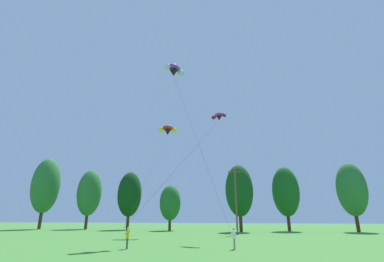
# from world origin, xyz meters

# --- Properties ---
(treeline_tree_a) EXTENTS (5.89, 5.89, 15.16)m
(treeline_tree_a) POSITION_xyz_m (-36.40, 54.83, 9.18)
(treeline_tree_a) COLOR #472D19
(treeline_tree_a) RESTS_ON ground_plane
(treeline_tree_b) EXTENTS (5.21, 5.21, 12.62)m
(treeline_tree_b) POSITION_xyz_m (-27.02, 57.16, 7.64)
(treeline_tree_b) COLOR #472D19
(treeline_tree_b) RESTS_ON ground_plane
(treeline_tree_c) EXTENTS (4.97, 4.97, 11.75)m
(treeline_tree_c) POSITION_xyz_m (-17.00, 55.93, 7.11)
(treeline_tree_c) COLOR #472D19
(treeline_tree_c) RESTS_ON ground_plane
(treeline_tree_d) EXTENTS (4.12, 4.12, 8.58)m
(treeline_tree_d) POSITION_xyz_m (-7.60, 54.00, 5.19)
(treeline_tree_d) COLOR #472D19
(treeline_tree_d) RESTS_ON ground_plane
(treeline_tree_e) EXTENTS (4.98, 4.98, 11.77)m
(treeline_tree_e) POSITION_xyz_m (5.99, 51.44, 7.13)
(treeline_tree_e) COLOR #472D19
(treeline_tree_e) RESTS_ON ground_plane
(treeline_tree_f) EXTENTS (5.00, 5.00, 11.85)m
(treeline_tree_f) POSITION_xyz_m (14.73, 55.55, 7.17)
(treeline_tree_f) COLOR #472D19
(treeline_tree_f) RESTS_ON ground_plane
(treeline_tree_g) EXTENTS (5.06, 5.06, 12.08)m
(treeline_tree_g) POSITION_xyz_m (26.08, 54.57, 7.31)
(treeline_tree_g) COLOR #472D19
(treeline_tree_g) RESTS_ON ground_plane
(utility_pole) EXTENTS (2.20, 0.26, 9.91)m
(utility_pole) POSITION_xyz_m (5.49, 43.50, 5.22)
(utility_pole) COLOR brown
(utility_pole) RESTS_ON ground_plane
(kite_flyer_near) EXTENTS (0.66, 0.68, 1.69)m
(kite_flyer_near) POSITION_xyz_m (-3.19, 22.93, 1.00)
(kite_flyer_near) COLOR #4C4C51
(kite_flyer_near) RESTS_ON ground_plane
(kite_flyer_mid) EXTENTS (0.60, 0.63, 1.69)m
(kite_flyer_mid) POSITION_xyz_m (5.57, 24.26, 1.00)
(kite_flyer_mid) COLOR gray
(kite_flyer_mid) RESTS_ON ground_plane
(parafoil_kite_high_magenta) EXTENTS (8.60, 10.87, 13.83)m
(parafoil_kite_high_magenta) POSITION_xyz_m (4.00, 33.03, 14.87)
(parafoil_kite_high_magenta) COLOR #D12893
(parafoil_kite_mid_purple) EXTENTS (8.28, 8.87, 20.57)m
(parafoil_kite_mid_purple) POSITION_xyz_m (-1.70, 31.50, 21.30)
(parafoil_kite_mid_purple) COLOR purple
(parafoil_kite_far_red_yellow) EXTENTS (3.29, 18.39, 14.96)m
(parafoil_kite_far_red_yellow) POSITION_xyz_m (-4.74, 40.26, 15.80)
(parafoil_kite_far_red_yellow) COLOR red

